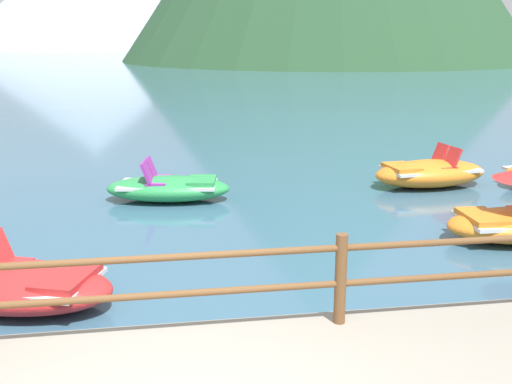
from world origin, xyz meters
The scene contains 5 objects.
ground_plane centered at (0.00, 40.00, 0.00)m, with size 200.00×200.00×0.00m, color #38607A.
dock_railing centered at (0.00, 1.55, 0.97)m, with size 23.92×0.12×0.95m.
pedal_boat_4 centered at (0.08, 8.00, 0.26)m, with size 2.62×1.49×0.84m.
pedal_boat_6 centered at (5.77, 8.29, 0.31)m, with size 2.68×1.52×0.90m.
pedal_boat_7 centered at (-1.85, 3.37, 0.27)m, with size 2.78×2.04×0.85m.
Camera 1 is at (-0.02, -3.89, 3.26)m, focal length 42.37 mm.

